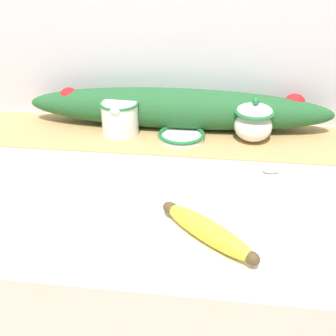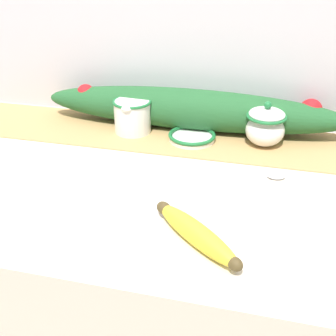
{
  "view_description": "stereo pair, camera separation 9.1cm",
  "coord_description": "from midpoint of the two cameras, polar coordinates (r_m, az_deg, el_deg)",
  "views": [
    {
      "loc": [
        0.11,
        -0.84,
        1.4
      ],
      "look_at": [
        0.01,
        -0.04,
        0.96
      ],
      "focal_mm": 45.0,
      "sensor_mm": 36.0,
      "label": 1
    },
    {
      "loc": [
        0.2,
        -0.82,
        1.4
      ],
      "look_at": [
        0.01,
        -0.04,
        0.96
      ],
      "focal_mm": 45.0,
      "sensor_mm": 36.0,
      "label": 2
    }
  ],
  "objects": [
    {
      "name": "countertop",
      "position": [
        1.27,
        -2.63,
        -19.46
      ],
      "size": [
        1.47,
        0.72,
        0.91
      ],
      "primitive_type": "cube",
      "color": "beige",
      "rests_on": "ground_plane"
    },
    {
      "name": "cream_pitcher",
      "position": [
        1.19,
        -8.73,
        6.86
      ],
      "size": [
        0.11,
        0.13,
        0.1
      ],
      "color": "white",
      "rests_on": "countertop"
    },
    {
      "name": "small_dish",
      "position": [
        1.15,
        -0.43,
        4.34
      ],
      "size": [
        0.13,
        0.13,
        0.02
      ],
      "color": "white",
      "rests_on": "countertop"
    },
    {
      "name": "poinsettia_garland",
      "position": [
        1.21,
        -0.8,
        8.09
      ],
      "size": [
        0.87,
        0.13,
        0.11
      ],
      "color": "#235B2D",
      "rests_on": "countertop"
    },
    {
      "name": "spoon",
      "position": [
        1.01,
        10.6,
        -0.39
      ],
      "size": [
        0.19,
        0.06,
        0.01
      ],
      "rotation": [
        0.0,
        0.0,
        0.2
      ],
      "color": "silver",
      "rests_on": "countertop"
    },
    {
      "name": "table_runner",
      "position": [
        1.18,
        -1.29,
        4.23
      ],
      "size": [
        1.36,
        0.24,
        0.0
      ],
      "primitive_type": "cube",
      "color": "tan",
      "rests_on": "countertop"
    },
    {
      "name": "sugar_bowl",
      "position": [
        1.14,
        9.28,
        6.16
      ],
      "size": [
        0.1,
        0.1,
        0.12
      ],
      "color": "white",
      "rests_on": "countertop"
    },
    {
      "name": "back_wall",
      "position": [
        1.24,
        -0.38,
        19.49
      ],
      "size": [
        2.27,
        0.04,
        2.4
      ],
      "primitive_type": "cube",
      "color": "silver",
      "rests_on": "ground_plane"
    },
    {
      "name": "banana",
      "position": [
        0.77,
        1.96,
        -8.61
      ],
      "size": [
        0.19,
        0.17,
        0.04
      ],
      "rotation": [
        0.0,
        0.0,
        -0.7
      ],
      "color": "yellow",
      "rests_on": "countertop"
    }
  ]
}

